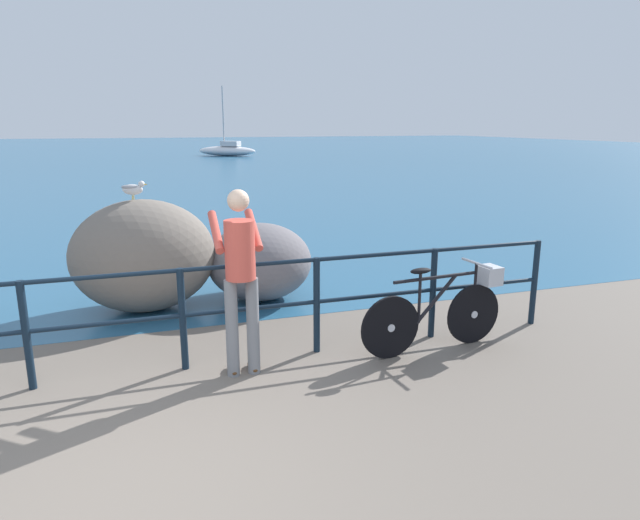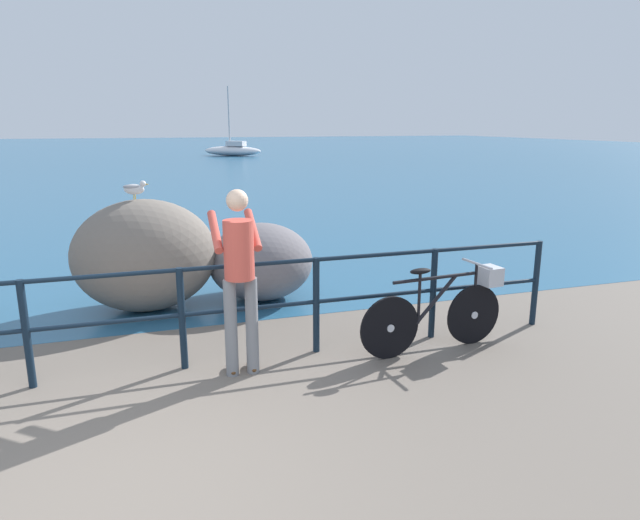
{
  "view_description": "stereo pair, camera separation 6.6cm",
  "coord_description": "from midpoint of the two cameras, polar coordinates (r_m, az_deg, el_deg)",
  "views": [
    {
      "loc": [
        0.31,
        -3.44,
        2.36
      ],
      "look_at": [
        2.21,
        2.26,
        0.89
      ],
      "focal_mm": 31.69,
      "sensor_mm": 36.0,
      "label": 1
    },
    {
      "loc": [
        0.37,
        -3.46,
        2.36
      ],
      "look_at": [
        2.21,
        2.26,
        0.89
      ],
      "focal_mm": 31.69,
      "sensor_mm": 36.0,
      "label": 2
    }
  ],
  "objects": [
    {
      "name": "bicycle",
      "position": [
        6.13,
        12.26,
        -4.61
      ],
      "size": [
        1.7,
        0.48,
        0.92
      ],
      "rotation": [
        0.0,
        0.0,
        0.09
      ],
      "color": "black",
      "rests_on": "ground_plane"
    },
    {
      "name": "breakwater_boulder_right",
      "position": [
        7.72,
        -6.38,
        -0.15
      ],
      "size": [
        1.41,
        1.41,
        1.04
      ],
      "color": "slate",
      "rests_on": "ground"
    },
    {
      "name": "sea_surface",
      "position": [
        51.49,
        -19.14,
        10.34
      ],
      "size": [
        120.0,
        90.0,
        0.01
      ],
      "primitive_type": "cube",
      "color": "#285B7F",
      "rests_on": "ground_plane"
    },
    {
      "name": "sailboat",
      "position": [
        42.26,
        -9.39,
        10.9
      ],
      "size": [
        4.37,
        3.55,
        4.9
      ],
      "rotation": [
        0.0,
        0.0,
        2.55
      ],
      "color": "white",
      "rests_on": "sea_surface"
    },
    {
      "name": "breakwater_boulder_main",
      "position": [
        7.49,
        -17.64,
        0.39
      ],
      "size": [
        1.8,
        1.38,
        1.43
      ],
      "color": "slate",
      "rests_on": "ground"
    },
    {
      "name": "person_at_railing",
      "position": [
        5.29,
        -8.41,
        -1.4
      ],
      "size": [
        0.44,
        0.64,
        1.78
      ],
      "rotation": [
        0.0,
        0.0,
        1.57
      ],
      "color": "slate",
      "rests_on": "ground_plane"
    },
    {
      "name": "seagull",
      "position": [
        7.37,
        -18.64,
        6.87
      ],
      "size": [
        0.34,
        0.21,
        0.23
      ],
      "rotation": [
        0.0,
        0.0,
        5.88
      ],
      "color": "gold",
      "rests_on": "breakwater_boulder_main"
    },
    {
      "name": "ground_plane",
      "position": [
        23.58,
        -19.33,
        7.08
      ],
      "size": [
        120.0,
        120.0,
        0.1
      ],
      "primitive_type": "cube",
      "color": "#6B6056"
    },
    {
      "name": "promenade_railing",
      "position": [
        5.6,
        -21.08,
        -5.15
      ],
      "size": [
        9.6,
        0.07,
        1.02
      ],
      "color": "black",
      "rests_on": "ground_plane"
    }
  ]
}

